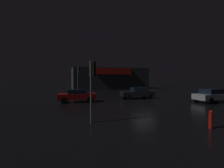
# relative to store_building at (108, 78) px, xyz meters

# --- Properties ---
(ground_plane) EXTENTS (120.00, 120.00, 0.00)m
(ground_plane) POSITION_rel_store_building_xyz_m (-2.14, -23.99, -2.59)
(ground_plane) COLOR black
(store_building) EXTENTS (18.04, 9.64, 5.17)m
(store_building) POSITION_rel_store_building_xyz_m (0.00, 0.00, 0.00)
(store_building) COLOR #33383D
(store_building) RESTS_ON ground
(traffic_signal_main) EXTENTS (0.42, 0.42, 3.72)m
(traffic_signal_main) POSITION_rel_store_building_xyz_m (-9.27, -31.06, 0.18)
(traffic_signal_main) COLOR #595B60
(traffic_signal_main) RESTS_ON ground
(traffic_signal_opposite) EXTENTS (0.42, 0.42, 4.35)m
(traffic_signal_opposite) POSITION_rel_store_building_xyz_m (-8.92, -17.03, 0.76)
(traffic_signal_opposite) COLOR #595B60
(traffic_signal_opposite) RESTS_ON ground
(car_near) EXTENTS (4.18, 2.15, 1.43)m
(car_near) POSITION_rel_store_building_xyz_m (-9.54, -22.19, -1.84)
(car_near) COLOR #A51414
(car_near) RESTS_ON ground
(car_far) EXTENTS (4.35, 2.25, 1.47)m
(car_far) POSITION_rel_store_building_xyz_m (-1.65, -21.13, -1.83)
(car_far) COLOR black
(car_far) RESTS_ON ground
(car_crossing) EXTENTS (4.39, 2.19, 1.50)m
(car_crossing) POSITION_rel_store_building_xyz_m (4.93, -26.62, -1.80)
(car_crossing) COLOR #B7B7BF
(car_crossing) RESTS_ON ground
(fire_hydrant) EXTENTS (0.22, 0.22, 0.97)m
(fire_hydrant) POSITION_rel_store_building_xyz_m (-3.39, -34.10, -2.11)
(fire_hydrant) COLOR red
(fire_hydrant) RESTS_ON ground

